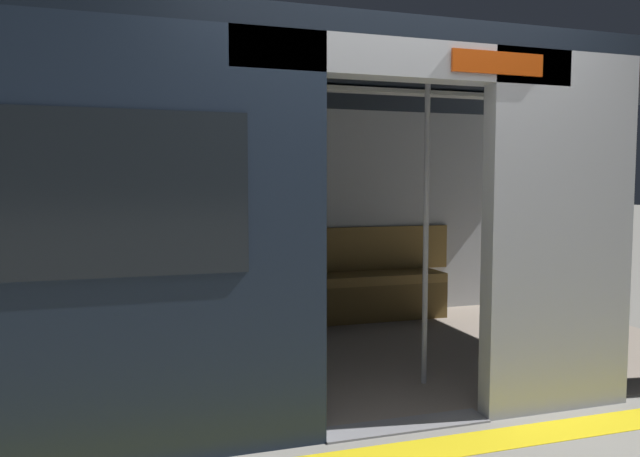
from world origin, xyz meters
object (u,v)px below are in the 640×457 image
object	(u,v)px
person_seated	(276,256)
grab_pole_far	(426,230)
bench_seat	(294,289)
handbag	(224,272)
book	(316,274)
grab_pole_door	(308,235)
train_car	(324,164)

from	to	relation	value
person_seated	grab_pole_far	world-z (taller)	grab_pole_far
bench_seat	handbag	world-z (taller)	handbag
book	grab_pole_door	bearing A→B (deg)	105.25
train_car	bench_seat	distance (m)	1.62
grab_pole_door	grab_pole_far	xyz separation A→B (m)	(-0.85, -0.12, 0.00)
train_car	grab_pole_far	bearing A→B (deg)	124.31
person_seated	handbag	size ratio (longest dim) A/B	4.55
book	grab_pole_door	world-z (taller)	grab_pole_door
bench_seat	grab_pole_far	distance (m)	2.02
train_car	book	bearing A→B (deg)	-103.83
handbag	grab_pole_door	xyz separation A→B (m)	(-0.23, 2.01, 0.50)
handbag	book	bearing A→B (deg)	-177.23
person_seated	book	world-z (taller)	person_seated
train_car	grab_pole_door	distance (m)	1.01
person_seated	train_car	bearing A→B (deg)	96.34
train_car	book	xyz separation A→B (m)	(-0.30, -1.22, -1.02)
grab_pole_far	person_seated	bearing A→B (deg)	-71.42
grab_pole_far	handbag	bearing A→B (deg)	-60.24
person_seated	book	distance (m)	0.49
bench_seat	grab_pole_door	world-z (taller)	grab_pole_door
train_car	book	world-z (taller)	train_car
handbag	grab_pole_door	distance (m)	2.08
bench_seat	book	bearing A→B (deg)	-161.95
bench_seat	grab_pole_door	bearing A→B (deg)	77.86
bench_seat	handbag	xyz separation A→B (m)	(0.66, -0.04, 0.19)
person_seated	grab_pole_door	world-z (taller)	grab_pole_door
bench_seat	train_car	bearing A→B (deg)	86.99
train_car	grab_pole_door	bearing A→B (deg)	66.27
train_car	handbag	size ratio (longest dim) A/B	24.62
book	train_car	bearing A→B (deg)	109.38
train_car	book	size ratio (longest dim) A/B	29.09
book	grab_pole_door	xyz separation A→B (m)	(0.66, 2.05, 0.57)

